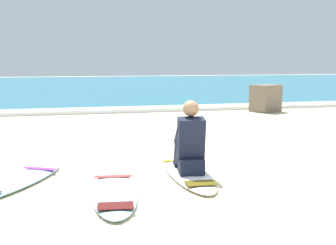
# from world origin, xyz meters

# --- Properties ---
(ground_plane) EXTENTS (80.00, 80.00, 0.00)m
(ground_plane) POSITION_xyz_m (0.00, 0.00, 0.00)
(ground_plane) COLOR beige
(sea) EXTENTS (80.00, 28.00, 0.10)m
(sea) POSITION_xyz_m (0.00, 22.08, 0.05)
(sea) COLOR teal
(sea) RESTS_ON ground
(breaking_foam) EXTENTS (80.00, 0.90, 0.11)m
(breaking_foam) POSITION_xyz_m (0.00, 8.38, 0.06)
(breaking_foam) COLOR white
(breaking_foam) RESTS_ON ground
(surfboard_main) EXTENTS (0.64, 2.15, 0.08)m
(surfboard_main) POSITION_xyz_m (-0.08, 0.66, 0.04)
(surfboard_main) COLOR white
(surfboard_main) RESTS_ON ground
(surfer_seated) EXTENTS (0.43, 0.74, 0.95)m
(surfer_seated) POSITION_xyz_m (-0.08, 0.57, 0.44)
(surfer_seated) COLOR black
(surfer_seated) RESTS_ON surfboard_main
(surfboard_spare_near) EXTENTS (1.43, 1.96, 0.08)m
(surfboard_spare_near) POSITION_xyz_m (-2.29, 0.75, 0.04)
(surfboard_spare_near) COLOR #9ED1E5
(surfboard_spare_near) RESTS_ON ground
(surfboard_spare_far) EXTENTS (0.74, 2.00, 0.08)m
(surfboard_spare_far) POSITION_xyz_m (-1.16, 0.02, 0.04)
(surfboard_spare_far) COLOR #9ED1E5
(surfboard_spare_far) RESTS_ON ground
(shoreline_rock) EXTENTS (0.97, 0.89, 0.81)m
(shoreline_rock) POSITION_xyz_m (4.38, 7.26, 0.40)
(shoreline_rock) COLOR #756656
(shoreline_rock) RESTS_ON ground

